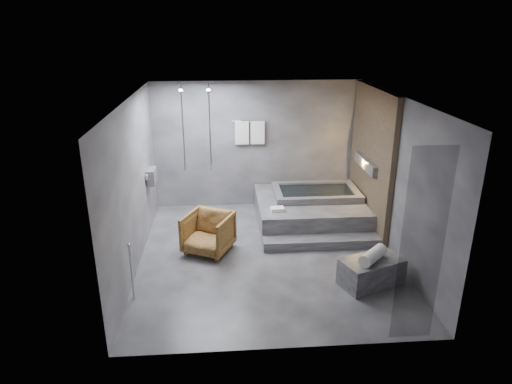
{
  "coord_description": "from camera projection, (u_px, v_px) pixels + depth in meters",
  "views": [
    {
      "loc": [
        -0.76,
        -7.27,
        3.95
      ],
      "look_at": [
        -0.18,
        0.3,
        1.12
      ],
      "focal_mm": 32.0,
      "sensor_mm": 36.0,
      "label": 1
    }
  ],
  "objects": [
    {
      "name": "room",
      "position": [
        289.0,
        159.0,
        7.87
      ],
      "size": [
        5.0,
        5.04,
        2.82
      ],
      "color": "#333235",
      "rests_on": "ground"
    },
    {
      "name": "driftwood_chair",
      "position": [
        208.0,
        233.0,
        8.26
      ],
      "size": [
        1.05,
        1.06,
        0.73
      ],
      "primitive_type": "imported",
      "rotation": [
        0.0,
        0.0,
        -0.44
      ],
      "color": "#4D3013",
      "rests_on": "ground"
    },
    {
      "name": "tub_step",
      "position": [
        321.0,
        242.0,
        8.52
      ],
      "size": [
        2.2,
        0.36,
        0.18
      ],
      "primitive_type": "cube",
      "color": "#38383B",
      "rests_on": "ground"
    },
    {
      "name": "tub_deck",
      "position": [
        310.0,
        210.0,
        9.56
      ],
      "size": [
        2.2,
        2.0,
        0.5
      ],
      "primitive_type": "cube",
      "color": "#38383B",
      "rests_on": "ground"
    },
    {
      "name": "concrete_bench",
      "position": [
        371.0,
        272.0,
        7.26
      ],
      "size": [
        1.1,
        0.85,
        0.44
      ],
      "primitive_type": "cube",
      "rotation": [
        0.0,
        0.0,
        0.37
      ],
      "color": "#323335",
      "rests_on": "ground"
    },
    {
      "name": "deck_towel",
      "position": [
        277.0,
        209.0,
        8.87
      ],
      "size": [
        0.27,
        0.21,
        0.07
      ],
      "primitive_type": "cube",
      "rotation": [
        0.0,
        0.0,
        0.08
      ],
      "color": "white",
      "rests_on": "tub_deck"
    },
    {
      "name": "rolled_towel",
      "position": [
        373.0,
        255.0,
        7.1
      ],
      "size": [
        0.54,
        0.54,
        0.2
      ],
      "primitive_type": "cylinder",
      "rotation": [
        0.0,
        1.57,
        0.78
      ],
      "color": "white",
      "rests_on": "concrete_bench"
    }
  ]
}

